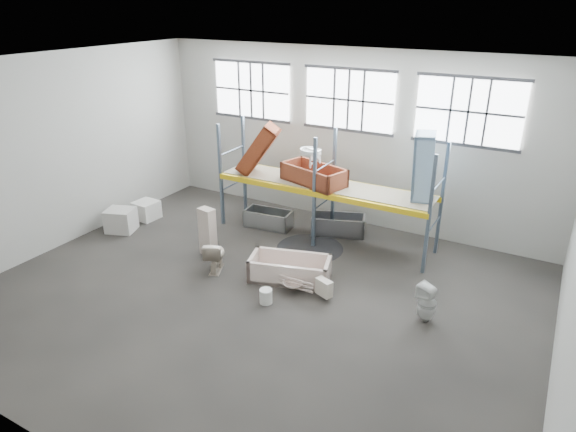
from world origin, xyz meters
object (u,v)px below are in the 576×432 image
Objects in this scene: bathtub_beige at (290,269)px; cistern_tall at (208,232)px; toilet_beige at (215,255)px; steel_tub_right at (338,225)px; carton_near at (121,220)px; bucket at (266,296)px; blue_tub_upright at (423,167)px; steel_tub_left at (268,219)px; toilet_white at (427,303)px; rust_tub_flat at (314,175)px.

bathtub_beige is 2.51m from cistern_tall.
toilet_beige is 0.54× the size of steel_tub_right.
cistern_tall is 1.67× the size of carton_near.
blue_tub_upright is at bearing 60.37° from bucket.
bathtub_beige is 3.09m from steel_tub_left.
carton_near is (-5.56, 0.01, 0.05)m from bathtub_beige.
bathtub_beige is 1.39× the size of steel_tub_left.
toilet_white is 8.85m from carton_near.
carton_near is (-8.85, 0.11, -0.10)m from toilet_white.
carton_near is (-3.54, -2.33, 0.08)m from steel_tub_left.
cistern_tall is at bearing -129.47° from rust_tub_flat.
toilet_white is at bearing -42.06° from steel_tub_right.
steel_tub_right reaches higher than bucket.
blue_tub_upright is 4.95m from bucket.
toilet_beige is 1.04× the size of carton_near.
rust_tub_flat is at bearing 25.52° from carton_near.
cistern_tall is at bearing -101.65° from steel_tub_left.
toilet_white reaches higher than bathtub_beige.
steel_tub_left is 0.76× the size of rust_tub_flat.
blue_tub_upright is (-1.06, 2.78, 1.97)m from toilet_white.
bathtub_beige is 2.46× the size of carton_near.
carton_near reaches higher than steel_tub_right.
steel_tub_left is at bearing -178.23° from rust_tub_flat.
steel_tub_left is at bearing -109.10° from toilet_beige.
bathtub_beige is 1.27× the size of steel_tub_right.
steel_tub_right is at bearing 74.33° from bathtub_beige.
blue_tub_upright reaches higher than carton_near.
bathtub_beige is at bearing -75.99° from rust_tub_flat.
cistern_tall reaches higher than carton_near.
toilet_white is 0.57× the size of steel_tub_right.
carton_near is at bearing -74.33° from toilet_white.
steel_tub_right is (-0.04, 2.90, -0.01)m from bathtub_beige.
carton_near is (-7.79, -2.67, -2.07)m from blue_tub_upright.
steel_tub_left is at bearing 33.30° from carton_near.
cistern_tall is at bearing -65.09° from toilet_beige.
bucket is at bearing -104.35° from bathtub_beige.
toilet_white reaches higher than bucket.
cistern_tall is at bearing -75.50° from toilet_white.
rust_tub_flat is at bearing -136.74° from steel_tub_right.
bathtub_beige is 4.08m from blue_tub_upright.
steel_tub_left is 0.81× the size of blue_tub_upright.
steel_tub_right is 4.06m from bucket.
rust_tub_flat reaches higher than steel_tub_right.
toilet_beige is at bearing -7.95° from carton_near.
toilet_beige is (-1.80, -0.52, 0.12)m from bathtub_beige.
bathtub_beige reaches higher than steel_tub_right.
toilet_white reaches higher than steel_tub_right.
toilet_beige is at bearing -68.97° from toilet_white.
bucket is (-2.19, -3.84, -2.23)m from blue_tub_upright.
bucket is (0.09, -4.06, -0.11)m from steel_tub_right.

